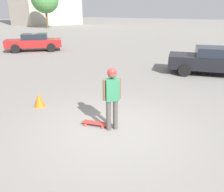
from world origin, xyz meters
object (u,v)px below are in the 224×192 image
at_px(skateboard, 95,123).
at_px(traffic_cone, 39,100).
at_px(person, 112,93).
at_px(car_parked_near, 214,60).
at_px(car_parked_far, 34,42).

bearing_deg(skateboard, traffic_cone, -18.31).
height_order(person, car_parked_near, person).
bearing_deg(traffic_cone, car_parked_near, -21.39).
relative_size(person, traffic_cone, 3.68).
relative_size(person, car_parked_near, 0.37).
height_order(person, traffic_cone, person).
height_order(car_parked_near, traffic_cone, car_parked_near).
xyz_separation_m(skateboard, car_parked_far, (6.22, 13.25, 0.70)).
distance_m(person, car_parked_far, 15.05).
distance_m(car_parked_far, traffic_cone, 12.57).
xyz_separation_m(person, car_parked_near, (8.00, -0.28, -0.35)).
height_order(skateboard, traffic_cone, traffic_cone).
bearing_deg(car_parked_near, traffic_cone, 45.14).
relative_size(skateboard, traffic_cone, 1.63).
distance_m(car_parked_near, traffic_cone, 9.03).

